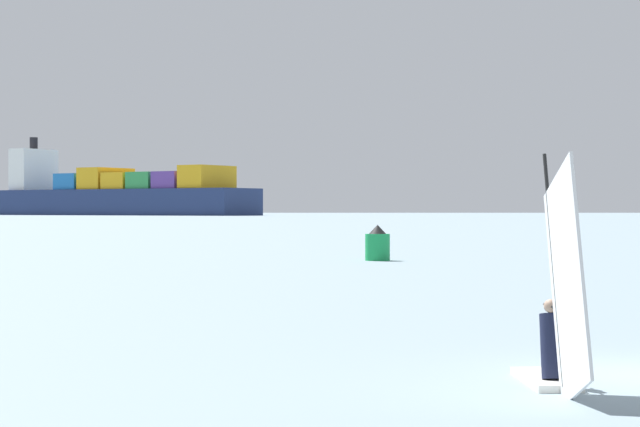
% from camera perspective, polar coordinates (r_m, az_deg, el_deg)
% --- Properties ---
extents(ground_plane, '(4000.00, 4000.00, 0.00)m').
position_cam_1_polar(ground_plane, '(21.54, 14.55, -7.26)').
color(ground_plane, gray).
extents(windsurfer, '(1.36, 3.94, 3.89)m').
position_cam_1_polar(windsurfer, '(19.30, 10.96, -5.02)').
color(windsurfer, white).
rests_on(windsurfer, ground_plane).
extents(cargo_ship, '(118.87, 132.41, 39.01)m').
position_cam_1_polar(cargo_ship, '(592.57, -9.37, 0.88)').
color(cargo_ship, navy).
rests_on(cargo_ship, ground_plane).
extents(distant_headland, '(1341.18, 673.08, 30.81)m').
position_cam_1_polar(distant_headland, '(1550.36, 4.97, 0.66)').
color(distant_headland, '#4C564C').
rests_on(distant_headland, ground_plane).
extents(channel_buoy, '(1.35, 1.35, 1.96)m').
position_cam_1_polar(channel_buoy, '(66.79, 2.69, -1.46)').
color(channel_buoy, '#19994C').
rests_on(channel_buoy, ground_plane).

